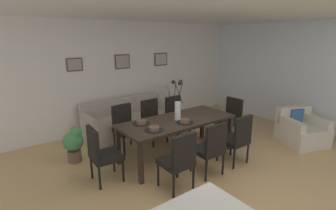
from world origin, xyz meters
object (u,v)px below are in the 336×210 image
object	(u,v)px
bowl_far_left	(185,120)
framed_picture_center	(122,62)
bowl_near_right	(141,122)
table_lamp	(169,90)
dining_table	(178,123)
dining_chair_far_right	(153,119)
dining_chair_near_left	(179,158)
dining_chair_near_right	(125,125)
dining_chair_far_left	(211,147)
potted_plant	(74,143)
sofa	(129,121)
dining_chair_head_east	(230,117)
dining_chair_mid_right	(176,115)
bowl_near_left	(154,128)
armchair	(301,130)
centerpiece_vase	(178,105)
side_table	(169,114)
framed_picture_right	(161,59)
dining_chair_head_west	(101,152)
dining_chair_mid_left	(237,137)
framed_picture_left	(75,65)

from	to	relation	value
bowl_far_left	framed_picture_center	size ratio (longest dim) A/B	0.44
bowl_near_right	table_lamp	xyz separation A→B (m)	(1.68, 1.42, 0.11)
dining_table	dining_chair_far_right	world-z (taller)	dining_chair_far_right
dining_chair_near_left	dining_chair_far_right	bearing A→B (deg)	68.57
dining_table	dining_chair_near_right	xyz separation A→B (m)	(-0.64, 0.88, -0.16)
dining_chair_far_left	potted_plant	distance (m)	2.45
dining_chair_far_right	sofa	bearing A→B (deg)	102.66
dining_chair_near_left	dining_chair_head_east	distance (m)	2.33
dining_chair_mid_right	potted_plant	xyz separation A→B (m)	(-2.27, 0.12, -0.14)
bowl_far_left	bowl_near_left	bearing A→B (deg)	180.00
armchair	framed_picture_center	distance (m)	4.34
centerpiece_vase	armchair	bearing A→B (deg)	-23.43
side_table	framed_picture_right	world-z (taller)	framed_picture_right
centerpiece_vase	side_table	size ratio (longest dim) A/B	1.41
dining_chair_head_west	framed_picture_right	size ratio (longest dim) A/B	2.28
dining_chair_head_west	table_lamp	size ratio (longest dim) A/B	1.80
dining_chair_far_left	framed_picture_center	xyz separation A→B (m)	(-0.00, 3.02, 1.13)
framed_picture_right	bowl_far_left	bearing A→B (deg)	-115.82
dining_chair_mid_right	framed_picture_center	size ratio (longest dim) A/B	2.38
dining_chair_near_right	side_table	world-z (taller)	dining_chair_near_right
dining_chair_near_right	dining_chair_mid_right	distance (m)	1.27
dining_chair_near_right	framed_picture_right	world-z (taller)	framed_picture_right
centerpiece_vase	bowl_near_right	distance (m)	0.73
dining_chair_near_right	dining_chair_far_left	bearing A→B (deg)	-69.59
sofa	framed_picture_right	distance (m)	1.94
dining_chair_far_right	dining_chair_head_east	distance (m)	1.73
dining_table	bowl_far_left	distance (m)	0.23
sofa	framed_picture_center	bearing A→B (deg)	72.57
dining_chair_mid_left	framed_picture_right	world-z (taller)	framed_picture_right
dining_chair_far_left	dining_chair_mid_left	bearing A→B (deg)	-0.12
dining_chair_near_left	bowl_near_left	size ratio (longest dim) A/B	5.41
dining_chair_mid_left	bowl_far_left	world-z (taller)	dining_chair_mid_left
dining_chair_far_right	potted_plant	world-z (taller)	dining_chair_far_right
dining_chair_near_left	bowl_near_left	xyz separation A→B (m)	(0.01, 0.67, 0.27)
dining_table	side_table	distance (m)	1.96
dining_chair_far_right	armchair	xyz separation A→B (m)	(2.50, -1.99, -0.23)
dining_chair_far_right	dining_chair_head_east	bearing A→B (deg)	-31.50
dining_chair_near_left	table_lamp	bearing A→B (deg)	55.97
dining_chair_head_west	dining_table	bearing A→B (deg)	-0.34
dining_chair_mid_left	dining_chair_head_west	size ratio (longest dim) A/B	1.00
dining_chair_far_right	dining_chair_mid_right	bearing A→B (deg)	-5.32
bowl_near_right	dining_chair_near_right	bearing A→B (deg)	88.67
dining_table	dining_chair_head_east	world-z (taller)	dining_chair_head_east
dining_chair_head_west	centerpiece_vase	world-z (taller)	centerpiece_vase
dining_chair_mid_left	dining_chair_head_west	xyz separation A→B (m)	(-2.17, 0.87, 0.00)
dining_chair_near_right	armchair	distance (m)	3.74
dining_chair_head_east	armchair	world-z (taller)	dining_chair_head_east
dining_chair_far_right	framed_picture_left	size ratio (longest dim) A/B	2.69
bowl_near_left	centerpiece_vase	bearing A→B (deg)	17.34
centerpiece_vase	armchair	distance (m)	2.85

